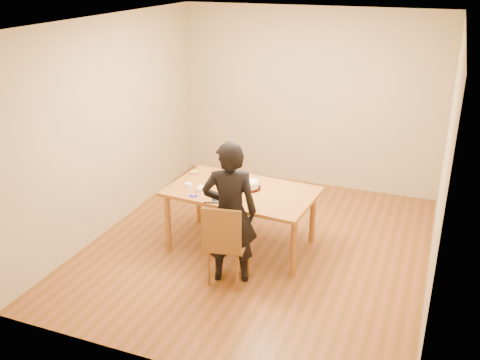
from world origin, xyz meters
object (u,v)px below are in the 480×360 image
(cake, at_px, (250,184))
(person, at_px, (230,213))
(dining_table, at_px, (242,192))
(dining_chair, at_px, (229,244))
(cake_plate, at_px, (250,188))

(cake, xyz_separation_m, person, (0.07, -0.80, 0.00))
(cake, bearing_deg, dining_table, -136.05)
(cake, bearing_deg, dining_chair, -84.98)
(dining_chair, xyz_separation_m, person, (-0.00, 0.05, 0.36))
(dining_table, height_order, cake_plate, cake_plate)
(cake_plate, bearing_deg, cake, 0.00)
(dining_table, bearing_deg, cake, 48.36)
(cake_plate, relative_size, cake, 1.27)
(dining_table, xyz_separation_m, person, (0.15, -0.73, 0.08))
(dining_table, relative_size, cake_plate, 6.39)
(person, bearing_deg, dining_chair, 70.99)
(cake, height_order, person, person)
(cake_plate, distance_m, cake, 0.04)
(dining_chair, relative_size, person, 0.24)
(dining_chair, height_order, person, person)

